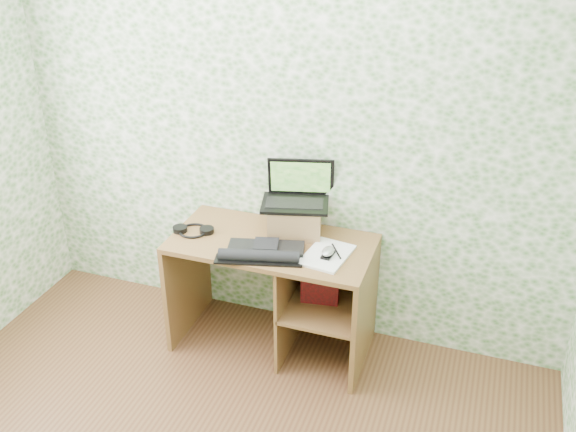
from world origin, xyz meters
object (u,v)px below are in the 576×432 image
at_px(keyboard, 263,252).
at_px(riser, 295,219).
at_px(desk, 286,279).
at_px(laptop, 297,193).
at_px(notepad, 327,255).

bearing_deg(keyboard, riser, 59.76).
relative_size(desk, laptop, 2.68).
bearing_deg(riser, keyboard, -105.88).
xyz_separation_m(desk, notepad, (0.28, -0.08, 0.28)).
relative_size(keyboard, notepad, 1.54).
bearing_deg(riser, notepad, -37.38).
distance_m(laptop, notepad, 0.43).
xyz_separation_m(desk, laptop, (0.02, 0.16, 0.52)).
bearing_deg(notepad, riser, 151.05).
bearing_deg(keyboard, notepad, 3.69).
xyz_separation_m(riser, keyboard, (-0.09, -0.31, -0.07)).
height_order(laptop, notepad, laptop).
distance_m(keyboard, notepad, 0.36).
bearing_deg(notepad, keyboard, -153.52).
relative_size(laptop, notepad, 1.37).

